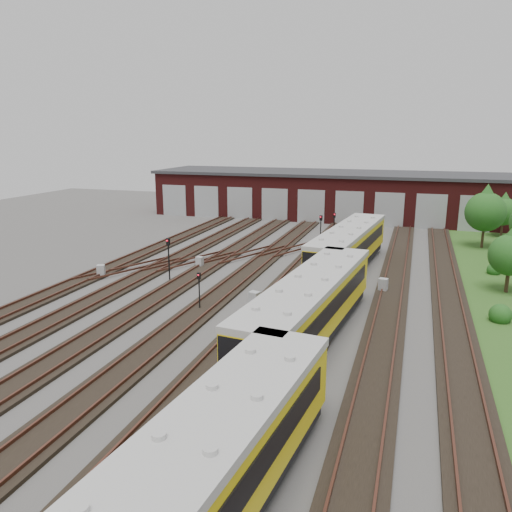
% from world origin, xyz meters
% --- Properties ---
extents(ground, '(120.00, 120.00, 0.00)m').
position_xyz_m(ground, '(0.00, 0.00, 0.00)').
color(ground, '#403E3C').
rests_on(ground, ground).
extents(track_network, '(30.40, 70.00, 0.33)m').
position_xyz_m(track_network, '(-0.17, 0.59, 0.11)').
color(track_network, black).
rests_on(track_network, ground).
extents(maintenance_shed, '(51.00, 12.50, 6.35)m').
position_xyz_m(maintenance_shed, '(-0.01, 39.97, 3.20)').
color(maintenance_shed, '#4C1313').
rests_on(maintenance_shed, ground).
extents(metro_train, '(4.74, 48.90, 3.45)m').
position_xyz_m(metro_train, '(6.00, -4.27, 2.10)').
color(metro_train, black).
rests_on(metro_train, ground).
extents(signal_mast_0, '(0.23, 0.22, 2.63)m').
position_xyz_m(signal_mast_0, '(-2.16, -1.38, 1.69)').
color(signal_mast_0, black).
rests_on(signal_mast_0, ground).
extents(signal_mast_1, '(0.33, 0.31, 3.52)m').
position_xyz_m(signal_mast_1, '(-7.34, 4.20, 2.26)').
color(signal_mast_1, black).
rests_on(signal_mast_1, ground).
extents(signal_mast_2, '(0.30, 0.28, 3.44)m').
position_xyz_m(signal_mast_2, '(3.05, 21.83, 2.20)').
color(signal_mast_2, black).
rests_on(signal_mast_2, ground).
extents(signal_mast_3, '(0.32, 0.30, 3.22)m').
position_xyz_m(signal_mast_3, '(1.78, 20.99, 2.08)').
color(signal_mast_3, black).
rests_on(signal_mast_3, ground).
extents(relay_cabinet_0, '(0.76, 0.70, 1.02)m').
position_xyz_m(relay_cabinet_0, '(-13.29, 3.46, 0.51)').
color(relay_cabinet_0, '#A9ACAE').
rests_on(relay_cabinet_0, ground).
extents(relay_cabinet_1, '(0.64, 0.56, 0.96)m').
position_xyz_m(relay_cabinet_1, '(-6.73, 8.76, 0.48)').
color(relay_cabinet_1, '#A9ACAE').
rests_on(relay_cabinet_1, ground).
extents(relay_cabinet_2, '(0.80, 0.73, 1.13)m').
position_xyz_m(relay_cabinet_2, '(1.19, 0.27, 0.56)').
color(relay_cabinet_2, '#A9ACAE').
rests_on(relay_cabinet_2, ground).
extents(relay_cabinet_3, '(0.73, 0.64, 1.10)m').
position_xyz_m(relay_cabinet_3, '(6.75, 17.30, 0.55)').
color(relay_cabinet_3, '#A9ACAE').
rests_on(relay_cabinet_3, ground).
extents(relay_cabinet_4, '(0.73, 0.64, 1.06)m').
position_xyz_m(relay_cabinet_4, '(9.33, 6.49, 0.53)').
color(relay_cabinet_4, '#A9ACAE').
rests_on(relay_cabinet_4, ground).
extents(tree_0, '(4.02, 4.02, 6.67)m').
position_xyz_m(tree_0, '(18.03, 24.86, 4.28)').
color(tree_0, '#382819').
rests_on(tree_0, ground).
extents(tree_1, '(3.14, 3.14, 5.21)m').
position_xyz_m(tree_1, '(20.74, 31.55, 3.35)').
color(tree_1, '#382819').
rests_on(tree_1, ground).
extents(tree_3, '(3.10, 3.10, 5.14)m').
position_xyz_m(tree_3, '(18.13, 9.20, 3.30)').
color(tree_3, '#382819').
rests_on(tree_3, ground).
extents(bush_0, '(1.39, 1.39, 1.39)m').
position_xyz_m(bush_0, '(16.83, 2.51, 0.69)').
color(bush_0, '#1A4313').
rests_on(bush_0, ground).
extents(bush_1, '(1.14, 1.14, 1.14)m').
position_xyz_m(bush_1, '(17.90, 14.35, 0.57)').
color(bush_1, '#1A4313').
rests_on(bush_1, ground).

